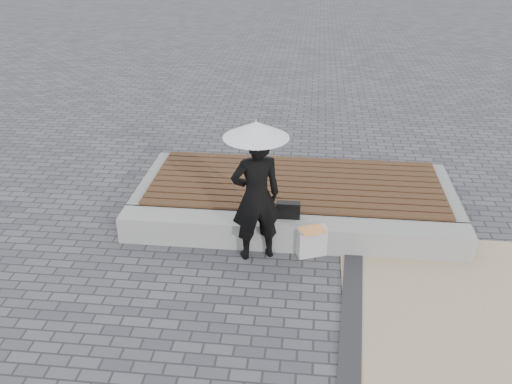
# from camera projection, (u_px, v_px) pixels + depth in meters

# --- Properties ---
(ground) EXTENTS (80.00, 80.00, 0.00)m
(ground) POSITION_uv_depth(u_px,v_px,m) (284.00, 318.00, 6.48)
(ground) COLOR #525257
(ground) RESTS_ON ground
(edging_band) EXTENTS (0.61, 5.20, 0.04)m
(edging_band) POSITION_uv_depth(u_px,v_px,m) (350.00, 351.00, 5.96)
(edging_band) COLOR #2B2A2D
(edging_band) RESTS_ON ground
(seating_ledge) EXTENTS (5.00, 0.45, 0.40)m
(seating_ledge) POSITION_uv_depth(u_px,v_px,m) (292.00, 233.00, 7.80)
(seating_ledge) COLOR #9D9C98
(seating_ledge) RESTS_ON ground
(timber_platform) EXTENTS (5.00, 2.00, 0.40)m
(timber_platform) POSITION_uv_depth(u_px,v_px,m) (295.00, 195.00, 8.86)
(timber_platform) COLOR gray
(timber_platform) RESTS_ON ground
(timber_decking) EXTENTS (4.60, 2.00, 0.04)m
(timber_decking) POSITION_uv_depth(u_px,v_px,m) (296.00, 182.00, 8.76)
(timber_decking) COLOR #51341B
(timber_decking) RESTS_ON timber_platform
(woman) EXTENTS (0.79, 0.66, 1.86)m
(woman) POSITION_uv_depth(u_px,v_px,m) (256.00, 197.00, 7.23)
(woman) COLOR black
(woman) RESTS_ON ground
(parasol) EXTENTS (0.84, 0.84, 1.08)m
(parasol) POSITION_uv_depth(u_px,v_px,m) (256.00, 130.00, 6.80)
(parasol) COLOR #B3B2B7
(parasol) RESTS_ON ground
(handbag) EXTENTS (0.34, 0.12, 0.24)m
(handbag) POSITION_uv_depth(u_px,v_px,m) (288.00, 210.00, 7.75)
(handbag) COLOR black
(handbag) RESTS_ON seating_ledge
(canvas_tote) EXTENTS (0.44, 0.31, 0.43)m
(canvas_tote) POSITION_uv_depth(u_px,v_px,m) (312.00, 241.00, 7.58)
(canvas_tote) COLOR silver
(canvas_tote) RESTS_ON ground
(magazine) EXTENTS (0.40, 0.35, 0.01)m
(magazine) POSITION_uv_depth(u_px,v_px,m) (312.00, 230.00, 7.43)
(magazine) COLOR #FC4544
(magazine) RESTS_ON canvas_tote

